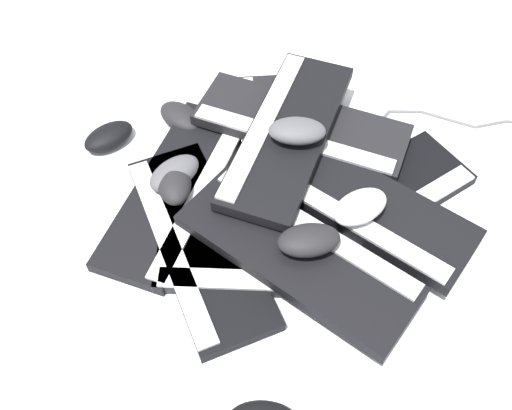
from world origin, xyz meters
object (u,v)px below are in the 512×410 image
(mouse_2, at_px, (181,117))
(mouse_7, at_px, (309,240))
(keyboard_5, at_px, (301,125))
(keyboard_3, at_px, (278,259))
(keyboard_4, at_px, (368,205))
(keyboard_1, at_px, (178,188))
(keyboard_8, at_px, (297,254))
(mouse_3, at_px, (297,131))
(keyboard_6, at_px, (358,201))
(mouse_5, at_px, (109,137))
(mouse_6, at_px, (360,207))
(mouse_0, at_px, (174,182))
(keyboard_7, at_px, (289,133))
(mouse_4, at_px, (174,173))
(keyboard_0, at_px, (277,150))
(keyboard_2, at_px, (198,240))

(mouse_2, height_order, mouse_7, mouse_7)
(keyboard_5, bearing_deg, mouse_2, 98.60)
(keyboard_3, bearing_deg, keyboard_4, -36.26)
(keyboard_1, relative_size, keyboard_8, 0.95)
(keyboard_1, xyz_separation_m, mouse_3, (0.14, -0.20, 0.10))
(keyboard_6, height_order, mouse_3, mouse_3)
(mouse_5, relative_size, mouse_6, 1.00)
(mouse_0, height_order, mouse_7, mouse_7)
(keyboard_6, relative_size, mouse_6, 4.23)
(keyboard_1, relative_size, keyboard_5, 0.99)
(keyboard_7, relative_size, mouse_4, 4.02)
(keyboard_6, height_order, mouse_6, mouse_6)
(keyboard_4, relative_size, mouse_7, 4.01)
(keyboard_8, bearing_deg, keyboard_5, 15.45)
(mouse_5, bearing_deg, mouse_6, -64.00)
(keyboard_0, bearing_deg, keyboard_6, -116.68)
(keyboard_8, height_order, mouse_6, mouse_6)
(keyboard_3, bearing_deg, keyboard_5, 9.58)
(keyboard_8, bearing_deg, keyboard_4, -29.26)
(keyboard_3, distance_m, mouse_4, 0.26)
(keyboard_1, relative_size, keyboard_2, 1.03)
(keyboard_2, relative_size, mouse_2, 3.88)
(keyboard_2, relative_size, mouse_0, 3.88)
(keyboard_7, height_order, mouse_5, keyboard_7)
(keyboard_0, bearing_deg, mouse_5, 104.06)
(keyboard_0, bearing_deg, keyboard_2, 165.35)
(keyboard_1, height_order, keyboard_8, keyboard_8)
(keyboard_3, height_order, keyboard_6, keyboard_6)
(keyboard_0, bearing_deg, mouse_7, -150.39)
(keyboard_0, bearing_deg, mouse_6, -124.16)
(keyboard_6, height_order, keyboard_8, same)
(keyboard_2, xyz_separation_m, mouse_0, (0.09, 0.08, 0.04))
(keyboard_6, relative_size, mouse_5, 4.23)
(keyboard_0, xyz_separation_m, keyboard_6, (-0.10, -0.19, 0.03))
(keyboard_6, bearing_deg, mouse_6, -170.12)
(mouse_0, xyz_separation_m, mouse_2, (0.19, 0.07, -0.03))
(mouse_5, bearing_deg, keyboard_3, -79.50)
(keyboard_0, xyz_separation_m, mouse_0, (-0.17, 0.15, 0.04))
(keyboard_2, xyz_separation_m, mouse_3, (0.24, -0.11, 0.10))
(keyboard_2, distance_m, mouse_5, 0.33)
(mouse_0, xyz_separation_m, mouse_7, (-0.06, -0.28, 0.03))
(keyboard_4, bearing_deg, mouse_3, 72.34)
(keyboard_5, distance_m, keyboard_7, 0.06)
(keyboard_4, distance_m, keyboard_7, 0.21)
(mouse_2, bearing_deg, mouse_0, -45.52)
(mouse_3, bearing_deg, mouse_2, -26.16)
(keyboard_6, distance_m, mouse_7, 0.15)
(mouse_2, bearing_deg, keyboard_6, 8.16)
(keyboard_4, xyz_separation_m, mouse_2, (0.09, 0.44, 0.01))
(keyboard_8, bearing_deg, mouse_6, -37.09)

